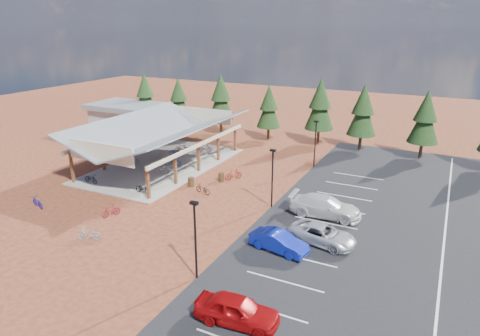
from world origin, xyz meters
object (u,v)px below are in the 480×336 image
Objects in this scene: lamp_post_2 at (315,140)px; bike_10 at (37,202)px; lamp_post_0 at (195,235)px; bike_15 at (233,174)px; bike_1 at (135,159)px; trash_bin_1 at (221,177)px; bike_5 at (165,169)px; car_3 at (325,206)px; outbuilding at (129,117)px; bike_7 at (205,148)px; bike_4 at (143,189)px; lamp_post_1 at (272,174)px; car_1 at (279,242)px; bike_3 at (182,148)px; bike_11 at (111,211)px; trash_bin_0 at (191,182)px; bike_2 at (176,151)px; bike_0 at (91,179)px; bike_13 at (89,234)px; bike_pavilion at (161,132)px; car_0 at (237,310)px; car_2 at (322,234)px; bike_16 at (203,189)px.

lamp_post_2 reaches higher than bike_10.
bike_15 is at bearing 110.01° from lamp_post_0.
trash_bin_1 is at bearing -95.08° from bike_1.
car_3 reaches higher than bike_5.
bike_7 is at bearing -17.37° from outbuilding.
bike_4 is at bearing 87.76° from bike_15.
lamp_post_1 is 1.23× the size of car_1.
bike_5 is 18.67m from car_1.
bike_3 is 18.25m from bike_11.
bike_2 is (-7.02, 7.57, 0.09)m from trash_bin_0.
lamp_post_0 is 24.00m from lamp_post_2.
lamp_post_0 is 3.04× the size of bike_0.
lamp_post_1 is 5.71× the size of trash_bin_0.
bike_7 is (15.65, -4.89, -1.38)m from outbuilding.
bike_0 is 13.95m from bike_15.
lamp_post_0 is at bearing -111.00° from bike_0.
lamp_post_1 is 9.21m from trash_bin_0.
trash_bin_1 is at bearing 155.50° from bike_10.
bike_10 is at bearing -130.32° from lamp_post_2.
bike_7 reaches higher than bike_15.
lamp_post_2 reaches higher than bike_13.
trash_bin_0 is at bearing -60.98° from bike_0.
bike_pavilion is at bearing 25.33° from bike_5.
bike_4 is (6.55, -6.74, 0.01)m from bike_1.
car_1 is (32.31, -22.68, -1.30)m from outbuilding.
bike_1 is (-11.28, 0.48, 0.11)m from trash_bin_1.
car_1 is at bearing -97.41° from bike_4.
bike_10 is 0.40× the size of car_0.
bike_13 is at bearing -47.90° from bike_11.
bike_4 is 16.48m from car_3.
trash_bin_0 is 0.56× the size of bike_11.
lamp_post_2 is at bearing -94.06° from bike_2.
lamp_post_2 reaches higher than trash_bin_0.
bike_4 is at bearing -175.83° from bike_2.
bike_pavilion is 10.99× the size of bike_4.
bike_4 reaches higher than bike_2.
car_2 is (21.55, -14.26, 0.12)m from bike_3.
lamp_post_2 reaches higher than bike_7.
bike_3 is at bearing 26.20° from bike_4.
bike_2 is (2.37, 4.53, -0.01)m from bike_1.
trash_bin_0 is 0.50× the size of bike_13.
outbuilding reaches higher than bike_13.
bike_7 is at bearing -136.30° from bike_16.
trash_bin_1 is 0.19× the size of car_2.
bike_13 is (-2.63, -14.97, 0.09)m from trash_bin_1.
lamp_post_0 reaches higher than bike_15.
lamp_post_0 reaches higher than bike_10.
bike_4 is 4.96m from bike_11.
bike_3 is at bearing 6.63° from bike_5.
outbuilding is 2.64× the size of car_1.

